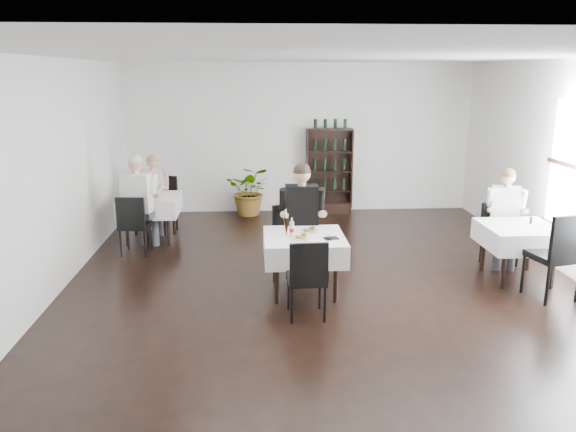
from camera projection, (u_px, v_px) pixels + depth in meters
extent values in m
plane|color=black|center=(326.00, 291.00, 7.41)|extent=(9.00, 9.00, 0.00)
plane|color=white|center=(331.00, 56.00, 6.67)|extent=(9.00, 9.00, 0.00)
plane|color=white|center=(299.00, 139.00, 11.39)|extent=(7.00, 0.00, 7.00)
plane|color=white|center=(451.00, 353.00, 2.69)|extent=(7.00, 0.00, 7.00)
plane|color=white|center=(43.00, 183.00, 6.83)|extent=(0.00, 9.00, 9.00)
cube|color=black|center=(328.00, 207.00, 11.60)|extent=(0.90, 0.28, 0.20)
cylinder|color=black|center=(277.00, 277.00, 6.93)|extent=(0.06, 0.06, 0.71)
cylinder|color=black|center=(275.00, 258.00, 7.64)|extent=(0.06, 0.06, 0.71)
cylinder|color=black|center=(336.00, 275.00, 6.98)|extent=(0.06, 0.06, 0.71)
cylinder|color=black|center=(328.00, 257.00, 7.68)|extent=(0.06, 0.06, 0.71)
cube|color=black|center=(304.00, 239.00, 7.21)|extent=(0.85, 0.85, 0.04)
cube|color=white|center=(304.00, 247.00, 7.24)|extent=(1.03, 1.03, 0.30)
cylinder|color=black|center=(127.00, 226.00, 9.23)|extent=(0.06, 0.06, 0.71)
cylinder|color=black|center=(135.00, 216.00, 9.89)|extent=(0.06, 0.06, 0.71)
cylinder|color=black|center=(168.00, 225.00, 9.27)|extent=(0.06, 0.06, 0.71)
cylinder|color=black|center=(174.00, 215.00, 9.93)|extent=(0.06, 0.06, 0.71)
cube|color=black|center=(150.00, 199.00, 9.49)|extent=(0.80, 0.80, 0.04)
cube|color=white|center=(150.00, 205.00, 9.52)|extent=(0.98, 0.98, 0.30)
cylinder|color=black|center=(504.00, 263.00, 7.43)|extent=(0.06, 0.06, 0.71)
cylinder|color=black|center=(483.00, 248.00, 8.09)|extent=(0.06, 0.06, 0.71)
cylinder|color=black|center=(554.00, 262.00, 7.47)|extent=(0.06, 0.06, 0.71)
cylinder|color=black|center=(529.00, 247.00, 8.13)|extent=(0.06, 0.06, 0.71)
cube|color=black|center=(520.00, 229.00, 7.68)|extent=(0.80, 0.80, 0.04)
cube|color=white|center=(519.00, 236.00, 7.71)|extent=(0.98, 0.98, 0.30)
imported|color=#275D20|center=(250.00, 191.00, 11.25)|extent=(1.01, 0.91, 1.01)
cylinder|color=black|center=(287.00, 264.00, 7.80)|extent=(0.03, 0.03, 0.44)
cylinder|color=black|center=(275.00, 256.00, 8.13)|extent=(0.03, 0.03, 0.44)
cylinder|color=black|center=(311.00, 260.00, 7.97)|extent=(0.03, 0.03, 0.44)
cylinder|color=black|center=(299.00, 252.00, 8.30)|extent=(0.03, 0.03, 0.44)
cube|color=black|center=(293.00, 241.00, 7.99)|extent=(0.58, 0.58, 0.07)
cube|color=black|center=(287.00, 220.00, 8.10)|extent=(0.43, 0.22, 0.48)
cylinder|color=black|center=(320.00, 292.00, 6.81)|extent=(0.03, 0.03, 0.44)
cylinder|color=black|center=(325.00, 304.00, 6.45)|extent=(0.03, 0.03, 0.44)
cylinder|color=black|center=(289.00, 293.00, 6.78)|extent=(0.03, 0.03, 0.44)
cylinder|color=black|center=(292.00, 306.00, 6.41)|extent=(0.03, 0.03, 0.44)
cube|color=black|center=(306.00, 279.00, 6.55)|extent=(0.46, 0.46, 0.07)
cube|color=black|center=(309.00, 264.00, 6.29)|extent=(0.44, 0.06, 0.48)
cylinder|color=black|center=(146.00, 221.00, 9.99)|extent=(0.04, 0.04, 0.46)
cylinder|color=black|center=(158.00, 216.00, 10.35)|extent=(0.04, 0.04, 0.46)
cylinder|color=black|center=(165.00, 223.00, 9.86)|extent=(0.04, 0.04, 0.46)
cylinder|color=black|center=(177.00, 218.00, 10.22)|extent=(0.04, 0.04, 0.46)
cube|color=black|center=(161.00, 206.00, 10.04)|extent=(0.60, 0.60, 0.07)
cube|color=black|center=(166.00, 189.00, 10.16)|extent=(0.44, 0.23, 0.50)
cylinder|color=black|center=(151.00, 237.00, 9.09)|extent=(0.03, 0.03, 0.44)
cylinder|color=black|center=(145.00, 244.00, 8.72)|extent=(0.03, 0.03, 0.44)
cylinder|color=black|center=(128.00, 237.00, 9.09)|extent=(0.03, 0.03, 0.44)
cylinder|color=black|center=(121.00, 244.00, 8.72)|extent=(0.03, 0.03, 0.44)
cube|color=black|center=(135.00, 225.00, 8.84)|extent=(0.47, 0.47, 0.07)
cube|color=black|center=(130.00, 213.00, 8.59)|extent=(0.44, 0.08, 0.47)
cylinder|color=black|center=(499.00, 256.00, 8.17)|extent=(0.03, 0.03, 0.42)
cylinder|color=black|center=(481.00, 249.00, 8.49)|extent=(0.03, 0.03, 0.42)
cylinder|color=black|center=(518.00, 253.00, 8.31)|extent=(0.03, 0.03, 0.42)
cylinder|color=black|center=(499.00, 246.00, 8.63)|extent=(0.03, 0.03, 0.42)
cube|color=black|center=(500.00, 236.00, 8.34)|extent=(0.54, 0.54, 0.06)
cube|color=black|center=(493.00, 217.00, 8.45)|extent=(0.41, 0.19, 0.46)
cylinder|color=black|center=(552.00, 270.00, 7.43)|extent=(0.04, 0.04, 0.52)
cylinder|color=black|center=(523.00, 274.00, 7.31)|extent=(0.04, 0.04, 0.52)
cylinder|color=black|center=(547.00, 286.00, 6.89)|extent=(0.04, 0.04, 0.52)
cube|color=black|center=(552.00, 256.00, 7.09)|extent=(0.62, 0.62, 0.08)
cube|color=black|center=(569.00, 238.00, 6.79)|extent=(0.52, 0.17, 0.57)
cube|color=#393A40|center=(294.00, 238.00, 7.62)|extent=(0.17, 0.48, 0.16)
cylinder|color=#393A40|center=(295.00, 267.00, 7.51)|extent=(0.12, 0.12, 0.55)
cube|color=#393A40|center=(311.00, 237.00, 7.62)|extent=(0.17, 0.48, 0.16)
cylinder|color=#393A40|center=(312.00, 267.00, 7.52)|extent=(0.12, 0.12, 0.55)
cube|color=black|center=(302.00, 207.00, 7.73)|extent=(0.45, 0.26, 0.62)
cylinder|color=tan|center=(284.00, 214.00, 7.44)|extent=(0.10, 0.35, 0.17)
cylinder|color=tan|center=(322.00, 214.00, 7.46)|extent=(0.10, 0.35, 0.17)
sphere|color=tan|center=(302.00, 174.00, 7.60)|extent=(0.24, 0.24, 0.24)
sphere|color=black|center=(302.00, 171.00, 7.59)|extent=(0.24, 0.24, 0.24)
cube|color=#393A40|center=(149.00, 204.00, 9.93)|extent=(0.20, 0.42, 0.14)
cylinder|color=#393A40|center=(150.00, 223.00, 9.84)|extent=(0.11, 0.11, 0.47)
cube|color=#393A40|center=(160.00, 204.00, 9.97)|extent=(0.20, 0.42, 0.14)
cylinder|color=#393A40|center=(161.00, 223.00, 9.88)|extent=(0.11, 0.11, 0.47)
cube|color=beige|center=(154.00, 184.00, 10.04)|extent=(0.41, 0.27, 0.53)
cylinder|color=tan|center=(140.00, 189.00, 9.75)|extent=(0.12, 0.31, 0.15)
cylinder|color=tan|center=(167.00, 188.00, 9.85)|extent=(0.12, 0.31, 0.15)
sphere|color=tan|center=(152.00, 162.00, 9.92)|extent=(0.20, 0.20, 0.20)
sphere|color=olive|center=(152.00, 160.00, 9.92)|extent=(0.20, 0.20, 0.20)
cube|color=#393A40|center=(150.00, 213.00, 9.02)|extent=(0.23, 0.48, 0.15)
cylinder|color=#393A40|center=(155.00, 230.00, 9.30)|extent=(0.12, 0.12, 0.54)
cube|color=#393A40|center=(137.00, 212.00, 9.05)|extent=(0.23, 0.48, 0.15)
cylinder|color=#393A40|center=(142.00, 230.00, 9.32)|extent=(0.12, 0.12, 0.54)
cube|color=white|center=(137.00, 193.00, 8.74)|extent=(0.48, 0.32, 0.61)
cylinder|color=tan|center=(159.00, 191.00, 9.01)|extent=(0.15, 0.35, 0.17)
cylinder|color=tan|center=(129.00, 190.00, 9.06)|extent=(0.15, 0.35, 0.17)
sphere|color=tan|center=(135.00, 163.00, 8.65)|extent=(0.23, 0.23, 0.23)
sphere|color=beige|center=(135.00, 161.00, 8.64)|extent=(0.23, 0.23, 0.23)
cube|color=#393A40|center=(497.00, 230.00, 8.24)|extent=(0.26, 0.45, 0.14)
cylinder|color=#393A40|center=(497.00, 254.00, 8.15)|extent=(0.11, 0.11, 0.49)
cube|color=#393A40|center=(512.00, 230.00, 8.19)|extent=(0.26, 0.45, 0.14)
cylinder|color=#393A40|center=(512.00, 255.00, 8.10)|extent=(0.11, 0.11, 0.49)
cube|color=white|center=(505.00, 205.00, 8.31)|extent=(0.45, 0.33, 0.56)
cylinder|color=tan|center=(490.00, 210.00, 8.11)|extent=(0.17, 0.32, 0.16)
cylinder|color=tan|center=(525.00, 212.00, 8.01)|extent=(0.17, 0.32, 0.16)
sphere|color=tan|center=(508.00, 177.00, 8.19)|extent=(0.21, 0.21, 0.21)
sphere|color=brown|center=(508.00, 175.00, 8.18)|extent=(0.21, 0.21, 0.21)
cube|color=white|center=(309.00, 231.00, 7.37)|extent=(0.26, 0.26, 0.02)
cube|color=#533017|center=(307.00, 230.00, 7.35)|extent=(0.10, 0.08, 0.02)
sphere|color=#3E751F|center=(313.00, 228.00, 7.40)|extent=(0.06, 0.06, 0.06)
cube|color=brown|center=(311.00, 231.00, 7.31)|extent=(0.10, 0.09, 0.02)
cube|color=white|center=(301.00, 238.00, 7.07)|extent=(0.28, 0.28, 0.02)
cube|color=#533017|center=(299.00, 237.00, 7.05)|extent=(0.10, 0.08, 0.02)
sphere|color=#3E751F|center=(305.00, 235.00, 7.10)|extent=(0.05, 0.05, 0.05)
cube|color=brown|center=(303.00, 238.00, 7.02)|extent=(0.10, 0.10, 0.02)
cone|color=black|center=(287.00, 227.00, 7.15)|extent=(0.07, 0.07, 0.24)
cylinder|color=silver|center=(287.00, 216.00, 7.12)|extent=(0.02, 0.02, 0.06)
cone|color=gold|center=(286.00, 224.00, 7.25)|extent=(0.08, 0.08, 0.27)
cylinder|color=silver|center=(286.00, 212.00, 7.21)|extent=(0.02, 0.02, 0.07)
cylinder|color=silver|center=(292.00, 229.00, 7.15)|extent=(0.06, 0.06, 0.20)
cylinder|color=#A00909|center=(292.00, 230.00, 7.15)|extent=(0.06, 0.06, 0.05)
cylinder|color=silver|center=(292.00, 220.00, 7.12)|extent=(0.02, 0.02, 0.05)
cube|color=black|center=(331.00, 238.00, 7.08)|extent=(0.21, 0.18, 0.01)
cylinder|color=silver|center=(330.00, 238.00, 7.07)|extent=(0.06, 0.20, 0.01)
cylinder|color=silver|center=(333.00, 238.00, 7.08)|extent=(0.07, 0.19, 0.01)
cylinder|color=black|center=(531.00, 220.00, 7.77)|extent=(0.04, 0.04, 0.09)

